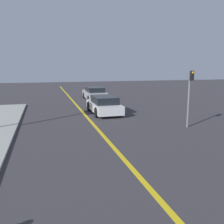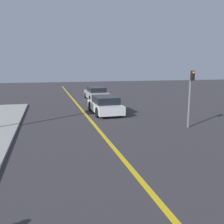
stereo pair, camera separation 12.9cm
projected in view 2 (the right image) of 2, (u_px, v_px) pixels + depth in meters
road_center_line at (95, 126)px, 15.06m from camera, size 0.20×60.00×0.01m
car_near_right_lane at (105, 105)px, 18.92m from camera, size 2.01×4.53×1.33m
car_ahead_center at (96, 93)px, 26.79m from camera, size 2.03×4.65×1.34m
traffic_light at (190, 92)px, 14.28m from camera, size 0.18×0.40×3.31m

